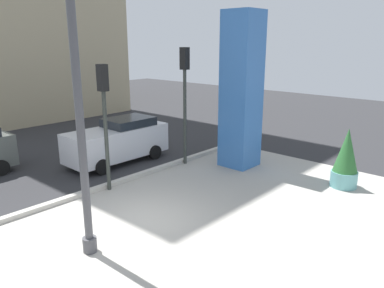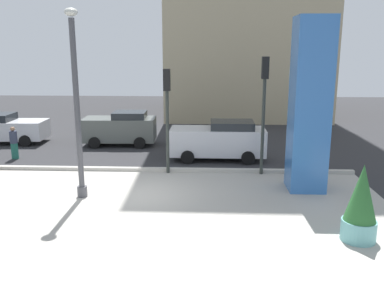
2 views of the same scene
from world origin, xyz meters
name	(u,v)px [view 2 (image 2 of 2)]	position (x,y,z in m)	size (l,w,h in m)	color
ground_plane	(151,166)	(0.00, 4.00, 0.00)	(60.00, 60.00, 0.00)	#2D2D30
plaza_pavement	(124,217)	(0.00, -2.00, 0.00)	(18.00, 10.00, 0.02)	#ADA89E
curb_strip	(148,169)	(0.00, 3.12, 0.08)	(18.00, 0.24, 0.16)	#B7B2A8
lamp_post	(77,109)	(-1.91, -0.19, 3.22)	(0.44, 0.44, 6.60)	#4C4C51
art_pillar_blue	(310,106)	(6.40, 1.05, 3.22)	(1.34, 1.34, 6.43)	#3870BC
potted_plant_near_right	(361,205)	(6.90, -3.30, 1.06)	(0.96, 0.96, 2.22)	#6BB2B2
traffic_light_corner	(264,97)	(4.97, 2.93, 3.33)	(0.28, 0.42, 4.99)	#333833
traffic_light_far_side	(167,104)	(0.91, 2.91, 3.03)	(0.28, 0.42, 4.48)	#333833
car_passing_lane	(121,128)	(-2.32, 8.23, 0.97)	(4.06, 2.15, 1.91)	#565B56
car_curb_east	(219,140)	(3.18, 5.31, 0.97)	(4.60, 2.00, 1.91)	silver
car_intersection	(6,128)	(-9.06, 8.44, 0.87)	(4.44, 2.27, 1.71)	silver
pedestrian_crossing	(14,141)	(-6.90, 4.94, 0.89)	(0.48, 0.48, 1.61)	#236656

